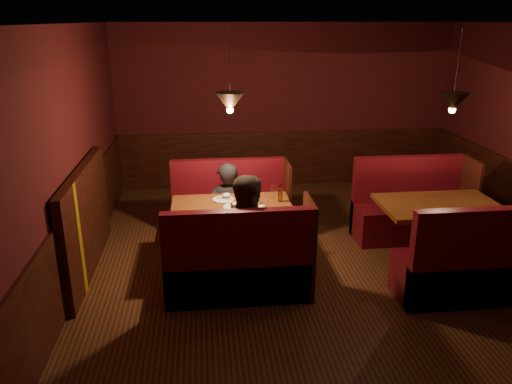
{
  "coord_description": "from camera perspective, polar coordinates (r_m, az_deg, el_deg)",
  "views": [
    {
      "loc": [
        -1.49,
        -5.35,
        2.95
      ],
      "look_at": [
        -0.86,
        0.36,
        0.95
      ],
      "focal_mm": 35.0,
      "sensor_mm": 36.0,
      "label": 1
    }
  ],
  "objects": [
    {
      "name": "main_table",
      "position": [
        6.18,
        -2.63,
        -3.08
      ],
      "size": [
        1.47,
        0.89,
        1.03
      ],
      "color": "#64360F",
      "rests_on": "ground"
    },
    {
      "name": "second_bench_near",
      "position": [
        5.99,
        23.64,
        -8.13
      ],
      "size": [
        1.6,
        0.6,
        1.14
      ],
      "color": "#580512",
      "rests_on": "ground"
    },
    {
      "name": "diner_b",
      "position": [
        5.51,
        -0.53,
        -3.21
      ],
      "size": [
        0.9,
        0.74,
        1.7
      ],
      "primitive_type": "imported",
      "rotation": [
        0.0,
        0.0,
        0.12
      ],
      "color": "#302721",
      "rests_on": "ground"
    },
    {
      "name": "second_bench_far",
      "position": [
        7.39,
        17.25,
        -2.2
      ],
      "size": [
        1.6,
        0.6,
        1.14
      ],
      "color": "#580512",
      "rests_on": "ground"
    },
    {
      "name": "diner_a",
      "position": [
        6.64,
        -3.4,
        -0.08
      ],
      "size": [
        0.63,
        0.49,
        1.52
      ],
      "primitive_type": "imported",
      "rotation": [
        0.0,
        0.0,
        3.38
      ],
      "color": "black",
      "rests_on": "ground"
    },
    {
      "name": "second_table",
      "position": [
        6.57,
        20.07,
        -2.96
      ],
      "size": [
        1.44,
        0.92,
        0.81
      ],
      "color": "#64360F",
      "rests_on": "ground"
    },
    {
      "name": "main_bench_near",
      "position": [
        5.53,
        -1.84,
        -8.82
      ],
      "size": [
        1.62,
        0.58,
        1.1
      ],
      "color": "#580512",
      "rests_on": "ground"
    },
    {
      "name": "room",
      "position": [
        5.84,
        6.04,
        0.11
      ],
      "size": [
        6.02,
        7.02,
        2.92
      ],
      "color": "#3A2215",
      "rests_on": "ground"
    },
    {
      "name": "main_bench_far",
      "position": [
        7.05,
        -2.91,
        -2.45
      ],
      "size": [
        1.62,
        0.58,
        1.1
      ],
      "color": "#580512",
      "rests_on": "ground"
    }
  ]
}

